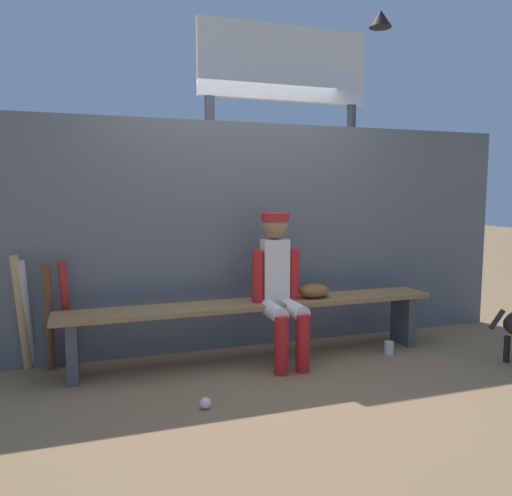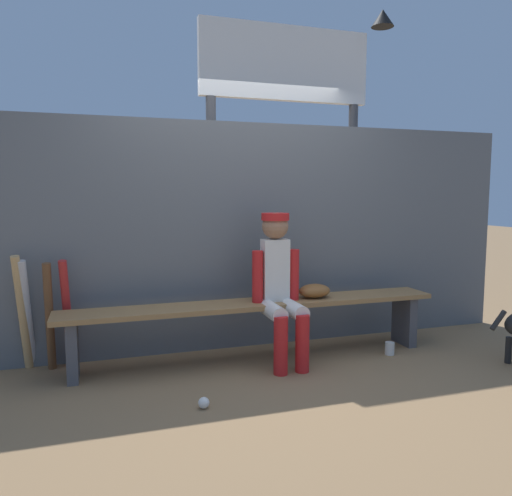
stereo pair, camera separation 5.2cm
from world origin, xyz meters
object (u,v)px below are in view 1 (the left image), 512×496
Objects in this scene: bat_aluminum_silver at (26,316)px; baseball at (206,403)px; bat_aluminum_red at (67,314)px; scoreboard at (290,104)px; cup_on_ground at (389,348)px; player_seated at (280,281)px; baseball_glove at (314,291)px; dugout_bench at (256,313)px; bat_wood_tan at (21,314)px; cup_on_bench at (286,293)px; bat_wood_dark at (49,318)px.

baseball is (1.17, -1.11, -0.41)m from bat_aluminum_silver.
bat_aluminum_red is 0.27× the size of scoreboard.
cup_on_ground is (2.63, -0.50, -0.39)m from bat_aluminum_red.
baseball_glove is at bearing 17.36° from player_seated.
dugout_bench is 28.96× the size of cup_on_ground.
player_seated is 4.40× the size of baseball_glove.
baseball_glove is 2.06m from scoreboard.
bat_aluminum_red is 12.04× the size of baseball.
cup_on_ground is at bearing -10.00° from bat_wood_tan.
scoreboard reaches higher than bat_aluminum_silver.
cup_on_ground is (0.98, -0.12, -0.62)m from player_seated.
baseball is 0.67× the size of cup_on_ground.
cup_on_bench is at bearing 49.69° from player_seated.
dugout_bench is 0.96× the size of scoreboard.
bat_aluminum_red is at bearing 129.29° from baseball.
cup_on_ground is at bearing -6.91° from player_seated.
bat_aluminum_red reaches higher than cup_on_bench.
baseball is at bearing -42.24° from bat_wood_tan.
bat_wood_dark is at bearing -22.15° from bat_aluminum_silver.
bat_aluminum_red is at bearing -8.10° from bat_aluminum_silver.
bat_aluminum_red is 0.95× the size of bat_wood_tan.
player_seated is 2.09m from scoreboard.
bat_wood_dark is at bearing 173.58° from baseball_glove.
bat_aluminum_red is 8.10× the size of cup_on_bench.
bat_aluminum_red is at bearing 169.26° from cup_on_ground.
dugout_bench is 1.63m from bat_wood_dark.
cup_on_ground is (2.76, -0.47, -0.38)m from bat_wood_dark.
bat_wood_dark reaches higher than baseball.
bat_aluminum_red reaches higher than bat_wood_dark.
dugout_bench is 2.58× the size of player_seated.
player_seated is 11.21× the size of cup_on_ground.
baseball_glove is at bearing 159.28° from cup_on_ground.
bat_aluminum_red is 1.78m from cup_on_bench.
bat_aluminum_red reaches higher than dugout_bench.
scoreboard is (0.46, 1.05, 1.76)m from cup_on_bench.
bat_wood_dark is 0.96× the size of bat_aluminum_silver.
bat_aluminum_silver is 3.22m from scoreboard.
bat_wood_dark is 7.88× the size of cup_on_ground.
player_seated is at bearing 41.22° from baseball.
player_seated is 2.01m from bat_aluminum_silver.
baseball_glove is at bearing -1.55° from cup_on_bench.
baseball_glove is 0.31× the size of bat_aluminum_red.
baseball_glove is 1.49m from baseball.
player_seated is (0.17, -0.11, 0.28)m from dugout_bench.
cup_on_ground is (0.61, -0.23, -0.50)m from baseball_glove.
cup_on_ground is at bearing 17.86° from baseball.
bat_aluminum_red is at bearing 171.58° from cup_on_bench.
bat_aluminum_silver is 0.04m from bat_wood_tan.
dugout_bench is 1.22m from cup_on_ground.
cup_on_bench is at bearing -7.73° from bat_wood_tan.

